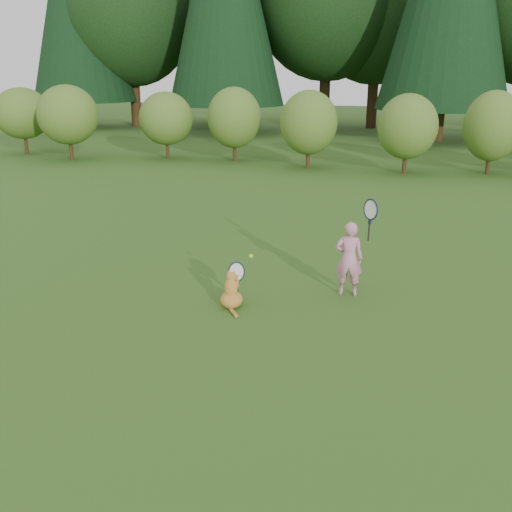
% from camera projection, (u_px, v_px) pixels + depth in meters
% --- Properties ---
extents(ground, '(100.00, 100.00, 0.00)m').
position_uv_depth(ground, '(226.00, 320.00, 7.86)').
color(ground, '#205518').
rests_on(ground, ground).
extents(shrub_row, '(28.00, 3.00, 2.80)m').
position_uv_depth(shrub_row, '(354.00, 128.00, 19.26)').
color(shrub_row, '#536920').
rests_on(shrub_row, ground).
extents(child, '(0.63, 0.41, 1.73)m').
position_uv_depth(child, '(350.00, 257.00, 8.57)').
color(child, pink).
rests_on(child, ground).
extents(cat, '(0.45, 0.77, 0.75)m').
position_uv_depth(cat, '(232.00, 288.00, 8.23)').
color(cat, '#B66D23').
rests_on(cat, ground).
extents(tennis_ball, '(0.06, 0.06, 0.06)m').
position_uv_depth(tennis_ball, '(251.00, 256.00, 8.11)').
color(tennis_ball, '#B1E01A').
rests_on(tennis_ball, ground).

